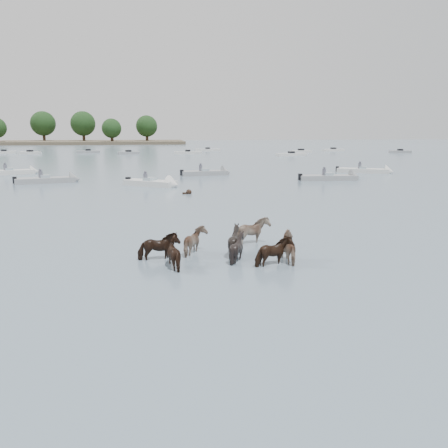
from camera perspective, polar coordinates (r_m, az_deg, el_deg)
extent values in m
plane|color=slate|center=(15.62, -8.33, -5.88)|extent=(400.00, 400.00, 0.00)
imported|color=black|center=(16.71, -8.53, -3.17)|extent=(1.57, 0.91, 1.25)
imported|color=gray|center=(17.40, -3.62, -2.48)|extent=(1.07, 1.24, 1.23)
imported|color=black|center=(17.22, 1.33, -2.43)|extent=(1.59, 1.54, 1.34)
imported|color=gray|center=(18.87, 3.60, -1.17)|extent=(1.74, 1.31, 1.34)
imported|color=black|center=(15.82, -5.88, -4.01)|extent=(1.56, 1.60, 1.23)
imported|color=black|center=(16.45, 1.74, -3.33)|extent=(1.40, 1.33, 1.23)
imported|color=black|center=(15.97, 6.43, -3.88)|extent=(1.59, 1.21, 1.22)
imported|color=#806A57|center=(16.64, 8.76, -3.21)|extent=(1.54, 1.62, 1.27)
sphere|color=black|center=(33.90, -4.56, 4.11)|extent=(0.44, 0.44, 0.44)
cube|color=black|center=(33.90, -4.98, 3.93)|extent=(0.50, 0.22, 0.18)
cube|color=gray|center=(44.17, -22.01, 5.22)|extent=(5.40, 2.76, 0.55)
cone|color=gray|center=(44.26, -18.66, 5.47)|extent=(1.25, 1.77, 1.60)
cube|color=#99ADB7|center=(44.14, -22.04, 5.67)|extent=(1.04, 1.28, 0.35)
cube|color=black|center=(44.23, -25.38, 5.14)|extent=(0.42, 0.42, 0.60)
cylinder|color=#595966|center=(44.21, -22.57, 5.90)|extent=(0.36, 0.36, 0.70)
sphere|color=#595966|center=(44.18, -22.62, 6.48)|extent=(0.24, 0.24, 0.24)
cube|color=silver|center=(39.27, -9.49, 5.18)|extent=(4.83, 4.00, 0.55)
cone|color=silver|center=(37.96, -6.53, 5.04)|extent=(1.64, 1.83, 1.60)
cube|color=#99ADB7|center=(39.23, -9.50, 5.69)|extent=(1.29, 1.38, 0.35)
cube|color=black|center=(40.65, -12.25, 5.51)|extent=(0.49, 0.49, 0.60)
cylinder|color=#595966|center=(39.22, -10.10, 5.96)|extent=(0.36, 0.36, 0.70)
sphere|color=#595966|center=(39.17, -10.12, 6.61)|extent=(0.24, 0.24, 0.24)
cube|color=gray|center=(47.96, -2.55, 6.55)|extent=(5.12, 2.27, 0.55)
cone|color=gray|center=(48.62, 0.30, 6.63)|extent=(1.11, 1.71, 1.60)
cube|color=#99ADB7|center=(47.93, -2.55, 6.96)|extent=(0.95, 1.22, 0.35)
cube|color=black|center=(47.41, -5.47, 6.62)|extent=(0.40, 0.40, 0.60)
cylinder|color=#595966|center=(47.87, -3.03, 7.19)|extent=(0.36, 0.36, 0.70)
sphere|color=#595966|center=(47.83, -3.04, 7.73)|extent=(0.24, 0.24, 0.24)
cube|color=gray|center=(44.37, 13.23, 5.80)|extent=(5.57, 1.89, 0.55)
cone|color=gray|center=(45.33, 16.53, 5.75)|extent=(0.98, 1.65, 1.60)
cube|color=#99ADB7|center=(44.33, 13.25, 6.25)|extent=(0.86, 1.16, 0.35)
cube|color=black|center=(43.54, 9.79, 6.03)|extent=(0.37, 0.37, 0.60)
cylinder|color=#595966|center=(44.17, 12.77, 6.51)|extent=(0.36, 0.36, 0.70)
sphere|color=#595966|center=(44.13, 12.80, 7.09)|extent=(0.24, 0.24, 0.24)
cube|color=silver|center=(53.15, 17.45, 6.55)|extent=(5.75, 4.09, 0.55)
cone|color=silver|center=(53.12, 20.52, 6.34)|extent=(1.55, 1.84, 1.60)
cube|color=#99ADB7|center=(53.12, 17.48, 6.92)|extent=(1.23, 1.37, 0.35)
cube|color=black|center=(53.32, 14.40, 6.90)|extent=(0.47, 0.47, 0.60)
cylinder|color=#595966|center=(52.93, 17.10, 7.15)|extent=(0.36, 0.36, 0.70)
sphere|color=#595966|center=(52.90, 17.13, 7.63)|extent=(0.24, 0.24, 0.24)
cube|color=silver|center=(54.09, -25.91, 5.98)|extent=(5.30, 3.07, 0.55)
cone|color=silver|center=(54.18, -23.23, 6.22)|extent=(1.35, 1.80, 1.60)
cube|color=#99ADB7|center=(54.07, -25.94, 6.35)|extent=(1.10, 1.31, 0.35)
cylinder|color=#595966|center=(54.17, -26.37, 6.53)|extent=(0.36, 0.36, 0.70)
sphere|color=#595966|center=(54.14, -26.41, 7.01)|extent=(0.24, 0.24, 0.24)
cube|color=silver|center=(102.61, -26.48, 8.24)|extent=(4.77, 2.43, 0.60)
cube|color=black|center=(102.59, -26.50, 8.45)|extent=(1.19, 1.19, 0.50)
cube|color=silver|center=(98.28, -23.72, 8.37)|extent=(4.35, 2.30, 0.60)
cube|color=black|center=(98.26, -23.74, 8.59)|extent=(1.18, 1.18, 0.50)
cube|color=gray|center=(98.85, -17.11, 8.87)|extent=(4.90, 2.55, 0.60)
cube|color=black|center=(98.83, -17.12, 9.09)|extent=(1.21, 1.21, 0.50)
cube|color=gray|center=(91.70, -12.21, 8.92)|extent=(4.33, 2.71, 0.60)
cube|color=black|center=(91.68, -12.23, 9.15)|extent=(1.27, 1.27, 0.50)
cube|color=silver|center=(91.04, -4.69, 9.12)|extent=(5.58, 1.55, 0.60)
cube|color=black|center=(91.02, -4.69, 9.36)|extent=(1.01, 1.01, 0.50)
cube|color=silver|center=(103.37, -2.13, 9.50)|extent=(5.82, 1.53, 0.60)
cube|color=black|center=(103.35, -2.13, 9.71)|extent=(1.01, 1.01, 0.50)
cube|color=silver|center=(84.93, 8.67, 8.82)|extent=(6.13, 2.67, 0.60)
cube|color=black|center=(84.91, 8.68, 9.08)|extent=(1.18, 1.18, 0.50)
cube|color=silver|center=(97.29, 9.88, 9.17)|extent=(4.98, 2.99, 0.60)
cube|color=black|center=(97.28, 9.89, 9.39)|extent=(1.28, 1.28, 0.50)
cube|color=silver|center=(105.57, 13.91, 9.21)|extent=(5.17, 2.21, 0.60)
cube|color=black|center=(105.56, 13.92, 9.42)|extent=(1.14, 1.14, 0.50)
cube|color=gray|center=(101.95, 21.75, 8.63)|extent=(4.60, 2.52, 0.60)
cube|color=black|center=(101.94, 21.77, 8.84)|extent=(1.21, 1.21, 0.50)
cylinder|color=#382619|center=(175.16, -22.16, 10.24)|extent=(1.00, 1.00, 3.91)
sphere|color=black|center=(175.15, -22.30, 11.90)|extent=(8.68, 8.68, 8.68)
cylinder|color=#382619|center=(168.91, -17.61, 10.52)|extent=(1.00, 1.00, 3.88)
sphere|color=black|center=(168.90, -17.72, 12.23)|extent=(8.63, 8.63, 8.63)
cylinder|color=#382619|center=(158.89, -14.23, 10.48)|extent=(1.00, 1.00, 2.95)
sphere|color=black|center=(158.85, -14.30, 11.87)|extent=(6.57, 6.57, 6.57)
cylinder|color=#382619|center=(164.28, -9.89, 10.78)|extent=(1.00, 1.00, 3.40)
sphere|color=black|center=(164.26, -9.94, 12.33)|extent=(7.55, 7.55, 7.55)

